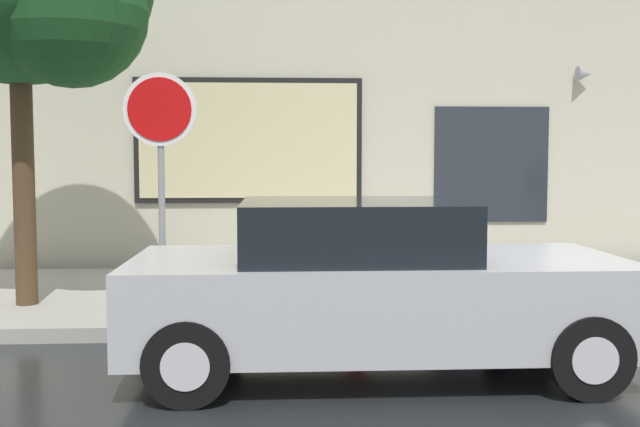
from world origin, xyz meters
TOP-DOWN VIEW (x-y plane):
  - ground_plane at (0.00, 0.00)m, footprint 60.00×60.00m
  - sidewalk at (0.00, 3.00)m, footprint 20.00×4.00m
  - building_facade at (-0.02, 5.50)m, footprint 20.00×0.67m
  - parked_car at (-0.74, -0.08)m, footprint 4.08×1.91m
  - fire_hydrant at (-0.68, 1.78)m, footprint 0.30×0.44m
  - stop_sign at (-2.75, 1.61)m, footprint 0.76×0.10m

SIDE VIEW (x-z plane):
  - ground_plane at x=0.00m, z-range 0.00..0.00m
  - sidewalk at x=0.00m, z-range 0.00..0.15m
  - fire_hydrant at x=-0.68m, z-range 0.14..0.95m
  - parked_car at x=-0.74m, z-range -0.01..1.43m
  - stop_sign at x=-2.75m, z-range 0.67..3.21m
  - building_facade at x=-0.02m, z-range -0.02..6.98m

